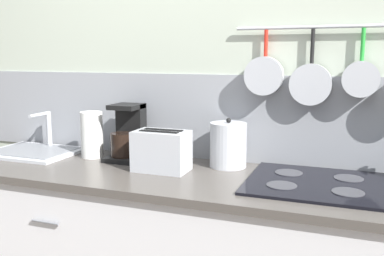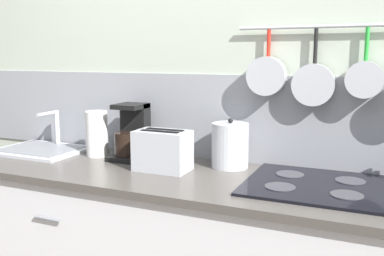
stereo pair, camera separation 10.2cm
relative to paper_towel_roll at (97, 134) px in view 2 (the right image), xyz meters
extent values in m
cube|color=#B2BCA8|center=(0.72, 0.21, 0.30)|extent=(7.20, 0.06, 2.60)
cube|color=gray|center=(0.72, 0.20, 0.10)|extent=(7.20, 0.07, 0.44)
cylinder|color=red|center=(0.88, 0.15, 0.47)|extent=(0.02, 0.02, 0.12)
cylinder|color=#B7BABF|center=(0.88, 0.12, 0.32)|extent=(0.18, 0.06, 0.18)
cylinder|color=black|center=(1.10, 0.15, 0.45)|extent=(0.02, 0.02, 0.15)
cylinder|color=#B7BABF|center=(1.10, 0.13, 0.28)|extent=(0.19, 0.04, 0.19)
cylinder|color=green|center=(1.31, 0.15, 0.46)|extent=(0.02, 0.02, 0.14)
cylinder|color=#B7BABF|center=(1.31, 0.13, 0.31)|extent=(0.16, 0.05, 0.16)
cylinder|color=slate|center=(0.05, -0.46, -0.31)|extent=(0.14, 0.01, 0.01)
cube|color=#4C4742|center=(0.72, -0.15, -0.14)|extent=(2.72, 0.63, 0.03)
cube|color=#B7BABF|center=(-0.36, -0.04, -0.11)|extent=(0.49, 0.38, 0.01)
cube|color=slate|center=(-0.36, -0.04, -0.10)|extent=(0.41, 0.31, 0.00)
cylinder|color=#B7BABF|center=(-0.36, 0.10, -0.01)|extent=(0.03, 0.03, 0.22)
cylinder|color=#B7BABF|center=(-0.36, 0.02, 0.09)|extent=(0.02, 0.15, 0.02)
cylinder|color=white|center=(0.00, 0.00, 0.00)|extent=(0.12, 0.12, 0.24)
cube|color=black|center=(0.20, 0.01, -0.11)|extent=(0.16, 0.21, 0.02)
cube|color=black|center=(0.20, 0.07, 0.02)|extent=(0.15, 0.07, 0.29)
cylinder|color=black|center=(0.20, -0.02, -0.04)|extent=(0.12, 0.12, 0.12)
cube|color=black|center=(0.20, 0.03, 0.15)|extent=(0.15, 0.16, 0.02)
cube|color=#B7BABF|center=(0.46, -0.12, -0.03)|extent=(0.25, 0.16, 0.19)
cube|color=black|center=(0.46, -0.15, 0.07)|extent=(0.19, 0.03, 0.00)
cube|color=black|center=(0.46, -0.09, 0.07)|extent=(0.19, 0.03, 0.00)
cube|color=black|center=(0.33, -0.12, 0.01)|extent=(0.02, 0.02, 0.02)
cylinder|color=#B7BABF|center=(0.73, 0.06, -0.01)|extent=(0.18, 0.18, 0.22)
sphere|color=black|center=(0.73, 0.06, 0.11)|extent=(0.02, 0.02, 0.02)
cube|color=black|center=(1.16, -0.10, -0.12)|extent=(0.56, 0.51, 0.01)
cylinder|color=#38383D|center=(1.03, -0.20, -0.11)|extent=(0.12, 0.12, 0.00)
cylinder|color=#38383D|center=(1.29, -0.20, -0.11)|extent=(0.12, 0.12, 0.00)
cylinder|color=#38383D|center=(1.03, 0.00, -0.11)|extent=(0.12, 0.12, 0.00)
cylinder|color=#38383D|center=(1.29, 0.00, -0.11)|extent=(0.12, 0.12, 0.00)
camera|label=1|loc=(1.28, -1.90, 0.41)|focal=40.00mm
camera|label=2|loc=(1.37, -1.86, 0.41)|focal=40.00mm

